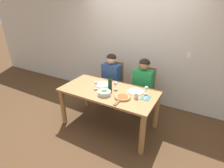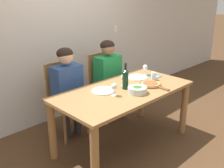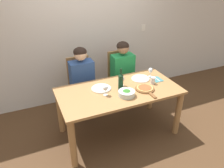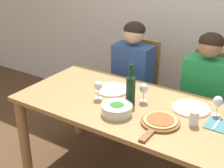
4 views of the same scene
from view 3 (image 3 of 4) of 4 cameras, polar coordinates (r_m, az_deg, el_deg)
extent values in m
plane|color=#4C331E|center=(3.53, 1.68, -12.25)|extent=(40.00, 40.00, 0.00)
cube|color=silver|center=(3.99, -6.06, 14.39)|extent=(10.00, 0.05, 2.70)
cube|color=white|center=(4.44, 8.17, 14.33)|extent=(0.08, 0.01, 0.12)
cube|color=#9E7042|center=(3.11, 1.87, -1.82)|extent=(1.73, 0.87, 0.04)
cylinder|color=#9E7042|center=(2.84, -10.23, -15.23)|extent=(0.09, 0.09, 0.72)
cylinder|color=#9E7042|center=(3.44, 16.85, -7.39)|extent=(0.09, 0.09, 0.72)
cylinder|color=#9E7042|center=(3.42, -13.39, -7.09)|extent=(0.09, 0.09, 0.72)
cylinder|color=#9E7042|center=(3.93, 10.10, -1.73)|extent=(0.09, 0.09, 0.72)
cube|color=#9E7042|center=(3.75, -7.66, -1.98)|extent=(0.42, 0.42, 0.04)
cube|color=#9E7042|center=(3.78, -8.79, 3.22)|extent=(0.38, 0.03, 0.55)
cylinder|color=#9E7042|center=(3.67, -9.43, -6.94)|extent=(0.04, 0.04, 0.41)
cylinder|color=#9E7042|center=(3.75, -3.82, -5.68)|extent=(0.04, 0.04, 0.41)
cylinder|color=#9E7042|center=(3.98, -10.87, -4.01)|extent=(0.04, 0.04, 0.41)
cylinder|color=#9E7042|center=(4.06, -5.67, -2.92)|extent=(0.04, 0.04, 0.41)
cube|color=#9E7042|center=(3.97, 2.54, 0.13)|extent=(0.42, 0.42, 0.04)
cube|color=#9E7042|center=(4.00, 1.41, 5.03)|extent=(0.38, 0.03, 0.55)
cylinder|color=#9E7042|center=(3.87, 1.15, -4.52)|extent=(0.04, 0.04, 0.41)
cylinder|color=#9E7042|center=(4.02, 6.10, -3.32)|extent=(0.04, 0.04, 0.41)
cylinder|color=#9E7042|center=(4.16, -1.02, -1.93)|extent=(0.04, 0.04, 0.41)
cylinder|color=#9E7042|center=(4.30, 3.65, -0.91)|extent=(0.04, 0.04, 0.41)
cylinder|color=#28282D|center=(3.77, -8.42, -5.50)|extent=(0.10, 0.10, 0.44)
cylinder|color=#28282D|center=(3.81, -5.82, -4.93)|extent=(0.10, 0.10, 0.44)
cube|color=navy|center=(3.59, -7.85, 1.84)|extent=(0.38, 0.22, 0.54)
cylinder|color=navy|center=(3.41, -9.73, -2.67)|extent=(0.07, 0.31, 0.14)
cylinder|color=navy|center=(3.51, -3.43, -1.37)|extent=(0.07, 0.31, 0.14)
sphere|color=#DBAD89|center=(3.44, -8.28, 7.68)|extent=(0.20, 0.20, 0.20)
ellipsoid|color=black|center=(3.44, -8.36, 8.27)|extent=(0.21, 0.21, 0.15)
cylinder|color=#28282D|center=(3.98, 1.81, -3.20)|extent=(0.10, 0.10, 0.44)
cylinder|color=#28282D|center=(4.05, 4.12, -2.66)|extent=(0.10, 0.10, 0.44)
cube|color=#1E8C47|center=(3.83, 2.76, 3.81)|extent=(0.38, 0.22, 0.54)
cylinder|color=#1E8C47|center=(3.62, 1.56, -0.32)|extent=(0.07, 0.31, 0.14)
cylinder|color=#1E8C47|center=(3.79, 7.05, 0.84)|extent=(0.07, 0.31, 0.14)
sphere|color=#9E7051|center=(3.69, 2.90, 9.34)|extent=(0.20, 0.20, 0.20)
ellipsoid|color=black|center=(3.68, 2.84, 9.90)|extent=(0.21, 0.21, 0.15)
cylinder|color=black|center=(3.06, 2.29, 0.37)|extent=(0.07, 0.07, 0.22)
cone|color=black|center=(3.00, 2.34, 2.44)|extent=(0.07, 0.07, 0.03)
cylinder|color=black|center=(2.98, 2.36, 3.37)|extent=(0.03, 0.03, 0.08)
cylinder|color=silver|center=(2.94, 3.84, -2.46)|extent=(0.23, 0.23, 0.07)
ellipsoid|color=#2D6B23|center=(2.94, 3.84, -2.40)|extent=(0.18, 0.18, 0.08)
cylinder|color=silver|center=(3.12, -2.82, -1.17)|extent=(0.28, 0.28, 0.01)
torus|color=silver|center=(3.12, -2.82, -1.07)|extent=(0.28, 0.28, 0.02)
cylinder|color=silver|center=(3.42, 7.45, 1.38)|extent=(0.28, 0.28, 0.01)
torus|color=silver|center=(3.42, 7.46, 1.47)|extent=(0.28, 0.28, 0.02)
cylinder|color=brown|center=(3.14, 8.56, -1.23)|extent=(0.27, 0.27, 0.02)
cube|color=brown|center=(2.99, 10.60, -3.00)|extent=(0.04, 0.14, 0.02)
cylinder|color=tan|center=(3.13, 8.58, -0.99)|extent=(0.23, 0.23, 0.01)
cylinder|color=#AD4C28|center=(3.13, 8.59, -0.86)|extent=(0.19, 0.19, 0.01)
cylinder|color=silver|center=(2.97, -1.69, -2.87)|extent=(0.06, 0.06, 0.01)
cylinder|color=silver|center=(2.95, -1.70, -2.20)|extent=(0.01, 0.01, 0.07)
ellipsoid|color=silver|center=(2.92, -1.72, -1.03)|extent=(0.07, 0.07, 0.08)
ellipsoid|color=maroon|center=(2.92, -1.71, -1.24)|extent=(0.06, 0.06, 0.03)
cylinder|color=silver|center=(3.52, 9.90, 1.95)|extent=(0.06, 0.06, 0.01)
cylinder|color=silver|center=(3.50, 9.95, 2.54)|extent=(0.01, 0.01, 0.07)
ellipsoid|color=silver|center=(3.47, 10.04, 3.57)|extent=(0.07, 0.07, 0.08)
ellipsoid|color=maroon|center=(3.48, 10.03, 3.39)|extent=(0.06, 0.06, 0.03)
cylinder|color=silver|center=(3.21, 2.61, -0.38)|extent=(0.06, 0.06, 0.01)
cylinder|color=silver|center=(3.19, 2.63, 0.26)|extent=(0.01, 0.01, 0.07)
ellipsoid|color=silver|center=(3.16, 2.66, 1.36)|extent=(0.07, 0.07, 0.08)
ellipsoid|color=maroon|center=(3.16, 2.65, 1.16)|extent=(0.06, 0.06, 0.03)
cylinder|color=silver|center=(3.29, 10.61, 0.92)|extent=(0.07, 0.07, 0.10)
cube|color=#387075|center=(3.45, 11.64, 1.20)|extent=(0.14, 0.18, 0.01)
cube|color=silver|center=(3.45, 11.65, 1.29)|extent=(0.01, 0.17, 0.01)
camera|label=1|loc=(2.59, 67.47, 8.75)|focal=28.00mm
camera|label=2|loc=(1.16, -80.54, -18.39)|focal=42.00mm
camera|label=4|loc=(2.34, 51.67, 7.58)|focal=50.00mm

